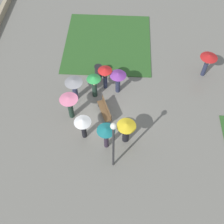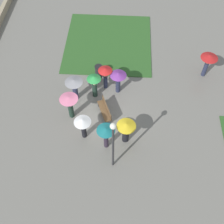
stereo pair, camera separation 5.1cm
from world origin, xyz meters
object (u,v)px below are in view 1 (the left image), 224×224
crowd_person_green (94,83)px  crowd_person_white (83,124)px  lamp_post (113,141)px  park_bench (105,110)px  crowd_person_purple (118,78)px  crowd_person_teal (106,133)px  crowd_person_red (105,74)px  crowd_person_pink (69,102)px  trash_bin (98,71)px  crowd_person_grey (74,85)px  lone_walker_far_path (208,59)px  crowd_person_yellow (126,129)px

crowd_person_green → crowd_person_white: bearing=-21.7°
lamp_post → park_bench: bearing=-168.8°
crowd_person_purple → crowd_person_teal: bearing=-89.1°
crowd_person_green → crowd_person_red: (-0.78, 0.66, 0.07)m
crowd_person_pink → trash_bin: bearing=130.3°
park_bench → crowd_person_purple: (-2.02, 0.72, 0.85)m
park_bench → lamp_post: size_ratio=0.42×
park_bench → crowd_person_green: bearing=-174.3°
trash_bin → crowd_person_pink: size_ratio=0.48×
park_bench → crowd_person_teal: (2.29, 0.23, 1.00)m
crowd_person_grey → crowd_person_pink: size_ratio=0.92×
trash_bin → lamp_post: bearing=11.4°
crowd_person_purple → park_bench: bearing=-102.2°
park_bench → crowd_person_red: crowd_person_red is taller
crowd_person_teal → lone_walker_far_path: crowd_person_teal is taller
lamp_post → crowd_person_red: bearing=-171.9°
crowd_person_grey → lone_walker_far_path: 9.20m
crowd_person_purple → crowd_person_yellow: size_ratio=1.01×
lamp_post → crowd_person_grey: lamp_post is taller
crowd_person_yellow → crowd_person_white: bearing=31.0°
crowd_person_grey → crowd_person_white: bearing=-52.3°
park_bench → crowd_person_white: 2.23m
crowd_person_green → crowd_person_teal: size_ratio=0.96×
crowd_person_pink → crowd_person_purple: (-2.26, 2.85, -0.11)m
park_bench → crowd_person_white: bearing=-56.3°
crowd_person_yellow → lone_walker_far_path: size_ratio=0.92×
crowd_person_teal → crowd_person_yellow: bearing=-83.7°
crowd_person_green → crowd_person_white: size_ratio=1.04×
crowd_person_teal → crowd_person_grey: bearing=15.8°
crowd_person_green → lone_walker_far_path: (-2.32, 7.57, 0.23)m
lamp_post → crowd_person_green: bearing=-163.5°
crowd_person_green → crowd_person_yellow: size_ratio=1.06×
park_bench → crowd_person_white: size_ratio=0.98×
crowd_person_pink → crowd_person_white: crowd_person_pink is taller
lamp_post → crowd_person_yellow: bearing=158.7°
crowd_person_green → crowd_person_teal: 3.97m
park_bench → crowd_person_yellow: 2.38m
crowd_person_purple → crowd_person_green: 1.60m
crowd_person_yellow → crowd_person_teal: (0.48, -1.12, 0.24)m
crowd_person_teal → crowd_person_red: size_ratio=1.05×
crowd_person_grey → crowd_person_red: size_ratio=0.98×
park_bench → crowd_person_teal: crowd_person_teal is taller
crowd_person_red → crowd_person_yellow: bearing=-147.3°
lamp_post → crowd_person_red: lamp_post is taller
crowd_person_pink → lone_walker_far_path: 9.80m
lamp_post → lone_walker_far_path: (-7.36, 6.08, -1.23)m
crowd_person_white → lone_walker_far_path: size_ratio=0.94×
lone_walker_far_path → crowd_person_red: bearing=-119.5°
crowd_person_green → crowd_person_teal: bearing=-0.5°
crowd_person_grey → crowd_person_pink: 1.49m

